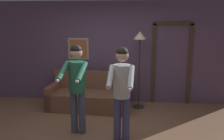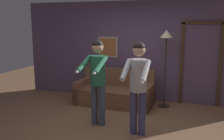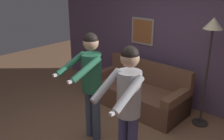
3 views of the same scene
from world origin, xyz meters
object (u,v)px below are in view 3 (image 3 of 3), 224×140
object	(u,v)px
person_standing_right	(128,100)
person_standing_left	(91,78)
torchiere_lamp	(211,39)
couch	(139,93)

from	to	relation	value
person_standing_right	person_standing_left	bearing A→B (deg)	166.39
torchiere_lamp	person_standing_left	xyz separation A→B (m)	(-1.16, -1.54, -0.48)
person_standing_right	couch	bearing A→B (deg)	119.99
couch	torchiere_lamp	distance (m)	1.75
person_standing_left	person_standing_right	size ratio (longest dim) A/B	1.00
person_standing_left	person_standing_right	world-z (taller)	person_standing_left
torchiere_lamp	couch	bearing A→B (deg)	-171.50
couch	torchiere_lamp	size ratio (longest dim) A/B	1.04
couch	person_standing_right	size ratio (longest dim) A/B	1.14
couch	torchiere_lamp	bearing A→B (deg)	8.50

